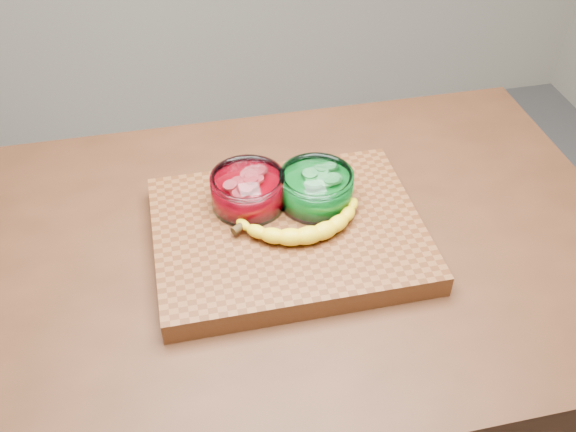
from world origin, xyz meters
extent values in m
cube|color=#462615|center=(0.00, 0.00, 0.45)|extent=(1.20, 0.80, 0.90)
cube|color=brown|center=(0.00, 0.00, 0.92)|extent=(0.45, 0.35, 0.04)
cylinder|color=white|center=(-0.06, 0.07, 0.97)|extent=(0.13, 0.13, 0.06)
cylinder|color=#B5000F|center=(-0.06, 0.07, 0.96)|extent=(0.11, 0.11, 0.03)
cylinder|color=#E54853|center=(-0.06, 0.07, 0.99)|extent=(0.10, 0.10, 0.02)
cylinder|color=white|center=(0.06, 0.05, 0.97)|extent=(0.13, 0.13, 0.06)
cylinder|color=#0C8B25|center=(0.06, 0.05, 0.96)|extent=(0.11, 0.11, 0.03)
cylinder|color=#65D870|center=(0.06, 0.05, 0.99)|extent=(0.10, 0.10, 0.02)
camera|label=1|loc=(-0.17, -0.78, 1.67)|focal=40.00mm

